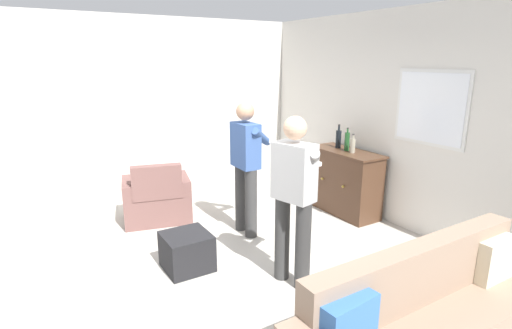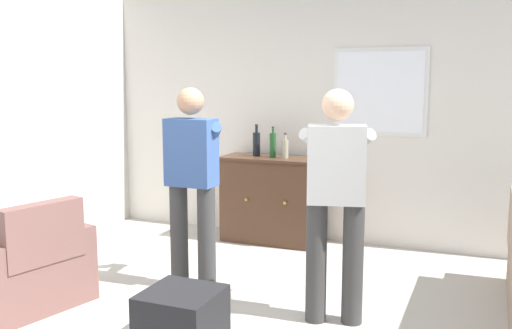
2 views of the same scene
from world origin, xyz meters
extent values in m
plane|color=#B2ADA3|center=(0.00, 0.00, 0.00)|extent=(10.40, 10.40, 0.00)
cube|color=silver|center=(0.00, 2.66, 1.40)|extent=(5.20, 0.12, 2.80)
cube|color=silver|center=(0.51, 2.60, 1.62)|extent=(0.96, 0.02, 0.90)
cube|color=white|center=(0.51, 2.59, 1.62)|extent=(0.88, 0.03, 0.82)
cube|color=beige|center=(-2.66, 0.00, 1.40)|extent=(0.12, 5.20, 2.80)
cube|color=gray|center=(1.85, 0.75, 0.65)|extent=(0.18, 2.12, 0.46)
cube|color=beige|center=(1.98, 1.56, 0.60)|extent=(0.15, 0.40, 0.36)
cube|color=#386BB7|center=(1.98, -0.06, 0.60)|extent=(0.17, 0.41, 0.36)
cube|color=brown|center=(-1.66, -0.11, 0.20)|extent=(0.77, 0.77, 0.40)
cube|color=brown|center=(-1.41, -0.17, 0.62)|extent=(0.29, 0.65, 0.45)
cube|color=brown|center=(-1.75, -0.48, 0.30)|extent=(0.65, 0.27, 0.60)
cube|color=brown|center=(-1.57, 0.26, 0.30)|extent=(0.65, 0.27, 0.60)
cube|color=#472D1E|center=(-0.54, 2.30, 0.45)|extent=(1.08, 0.44, 0.89)
cube|color=#472D1E|center=(-0.54, 2.30, 0.91)|extent=(1.12, 0.48, 0.03)
sphere|color=#B79338|center=(-0.75, 2.06, 0.49)|extent=(0.04, 0.04, 0.04)
sphere|color=#B79338|center=(-0.32, 2.06, 0.49)|extent=(0.04, 0.04, 0.04)
cylinder|color=black|center=(-0.75, 2.33, 1.05)|extent=(0.08, 0.08, 0.25)
cylinder|color=black|center=(-0.75, 2.33, 1.21)|extent=(0.03, 0.03, 0.07)
cylinder|color=#262626|center=(-0.75, 2.33, 1.26)|extent=(0.04, 0.04, 0.02)
cylinder|color=gray|center=(-0.40, 2.28, 1.02)|extent=(0.07, 0.07, 0.19)
cylinder|color=gray|center=(-0.40, 2.28, 1.15)|extent=(0.03, 0.03, 0.05)
cylinder|color=#262626|center=(-0.40, 2.28, 1.18)|extent=(0.03, 0.03, 0.02)
cylinder|color=#1E4C23|center=(-0.55, 2.31, 1.05)|extent=(0.07, 0.07, 0.26)
cylinder|color=#1E4C23|center=(-0.55, 2.31, 1.21)|extent=(0.02, 0.02, 0.05)
cylinder|color=#262626|center=(-0.55, 2.31, 1.24)|extent=(0.03, 0.03, 0.02)
cube|color=black|center=(-0.20, -0.26, 0.20)|extent=(0.48, 0.48, 0.39)
cylinder|color=#383838|center=(-0.79, 0.73, 0.44)|extent=(0.15, 0.15, 0.88)
cylinder|color=#383838|center=(-0.53, 0.73, 0.44)|extent=(0.15, 0.15, 0.88)
cube|color=#385693|center=(-0.66, 0.73, 1.16)|extent=(0.40, 0.22, 0.55)
sphere|color=tan|center=(-0.66, 0.73, 1.57)|extent=(0.22, 0.22, 0.22)
cylinder|color=#385693|center=(-0.77, 0.89, 1.27)|extent=(0.33, 0.41, 0.29)
cylinder|color=#385693|center=(-0.54, 0.89, 1.27)|extent=(0.33, 0.41, 0.29)
cube|color=white|center=(-0.66, 1.05, 1.18)|extent=(0.15, 0.04, 0.04)
cylinder|color=#383838|center=(0.48, 0.50, 0.44)|extent=(0.15, 0.15, 0.88)
cylinder|color=#383838|center=(0.73, 0.57, 0.44)|extent=(0.15, 0.15, 0.88)
cube|color=#B7B7B7|center=(0.61, 0.53, 1.16)|extent=(0.44, 0.31, 0.55)
sphere|color=#D8AD8C|center=(0.61, 0.53, 1.57)|extent=(0.22, 0.22, 0.22)
cylinder|color=#B7B7B7|center=(0.45, 0.66, 1.27)|extent=(0.24, 0.44, 0.29)
cylinder|color=#B7B7B7|center=(0.68, 0.72, 1.27)|extent=(0.39, 0.35, 0.29)
cube|color=white|center=(0.53, 0.84, 1.18)|extent=(0.16, 0.08, 0.04)
camera|label=1|loc=(3.49, -1.63, 2.18)|focal=28.00mm
camera|label=2|loc=(1.60, -3.31, 1.74)|focal=40.00mm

